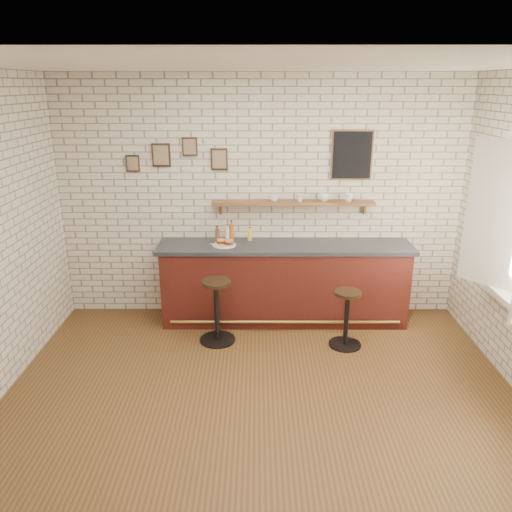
# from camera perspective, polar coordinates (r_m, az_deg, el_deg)

# --- Properties ---
(ground) EXTENTS (5.00, 5.00, 0.00)m
(ground) POSITION_cam_1_polar(r_m,az_deg,el_deg) (4.99, 0.61, -15.90)
(ground) COLOR brown
(ground) RESTS_ON ground
(bar_counter) EXTENTS (3.10, 0.65, 1.01)m
(bar_counter) POSITION_cam_1_polar(r_m,az_deg,el_deg) (6.26, 3.25, -3.07)
(bar_counter) COLOR #491713
(bar_counter) RESTS_ON ground
(sandwich_plate) EXTENTS (0.28, 0.28, 0.01)m
(sandwich_plate) POSITION_cam_1_polar(r_m,az_deg,el_deg) (6.05, -3.64, 1.27)
(sandwich_plate) COLOR white
(sandwich_plate) RESTS_ON bar_counter
(ciabatta_sandwich) EXTENTS (0.22, 0.15, 0.07)m
(ciabatta_sandwich) POSITION_cam_1_polar(r_m,az_deg,el_deg) (6.03, -3.56, 1.64)
(ciabatta_sandwich) COLOR tan
(ciabatta_sandwich) RESTS_ON sandwich_plate
(potato_chips) EXTENTS (0.27, 0.18, 0.00)m
(potato_chips) POSITION_cam_1_polar(r_m,az_deg,el_deg) (6.04, -3.86, 1.32)
(potato_chips) COLOR #EFBE54
(potato_chips) RESTS_ON sandwich_plate
(bitters_bottle_brown) EXTENTS (0.06, 0.06, 0.19)m
(bitters_bottle_brown) POSITION_cam_1_polar(r_m,az_deg,el_deg) (6.23, -4.43, 2.46)
(bitters_bottle_brown) COLOR brown
(bitters_bottle_brown) RESTS_ON bar_counter
(bitters_bottle_white) EXTENTS (0.05, 0.05, 0.21)m
(bitters_bottle_white) POSITION_cam_1_polar(r_m,az_deg,el_deg) (6.22, -3.28, 2.55)
(bitters_bottle_white) COLOR silver
(bitters_bottle_white) RESTS_ON bar_counter
(bitters_bottle_amber) EXTENTS (0.06, 0.06, 0.26)m
(bitters_bottle_amber) POSITION_cam_1_polar(r_m,az_deg,el_deg) (6.21, -2.84, 2.71)
(bitters_bottle_amber) COLOR #A04B19
(bitters_bottle_amber) RESTS_ON bar_counter
(condiment_bottle_yellow) EXTENTS (0.05, 0.05, 0.18)m
(condiment_bottle_yellow) POSITION_cam_1_polar(r_m,az_deg,el_deg) (6.21, -0.72, 2.44)
(condiment_bottle_yellow) COLOR yellow
(condiment_bottle_yellow) RESTS_ON bar_counter
(bar_stool_left) EXTENTS (0.42, 0.42, 0.76)m
(bar_stool_left) POSITION_cam_1_polar(r_m,az_deg,el_deg) (5.79, -4.50, -6.06)
(bar_stool_left) COLOR black
(bar_stool_left) RESTS_ON ground
(bar_stool_right) EXTENTS (0.37, 0.37, 0.67)m
(bar_stool_right) POSITION_cam_1_polar(r_m,az_deg,el_deg) (5.79, 10.30, -6.85)
(bar_stool_right) COLOR black
(bar_stool_right) RESTS_ON ground
(wall_shelf) EXTENTS (2.00, 0.18, 0.18)m
(wall_shelf) POSITION_cam_1_polar(r_m,az_deg,el_deg) (6.16, 4.27, 6.05)
(wall_shelf) COLOR brown
(wall_shelf) RESTS_ON ground
(shelf_cup_a) EXTENTS (0.15, 0.15, 0.09)m
(shelf_cup_a) POSITION_cam_1_polar(r_m,az_deg,el_deg) (6.13, 2.09, 6.66)
(shelf_cup_a) COLOR white
(shelf_cup_a) RESTS_ON wall_shelf
(shelf_cup_b) EXTENTS (0.12, 0.12, 0.09)m
(shelf_cup_b) POSITION_cam_1_polar(r_m,az_deg,el_deg) (6.15, 5.02, 6.65)
(shelf_cup_b) COLOR white
(shelf_cup_b) RESTS_ON wall_shelf
(shelf_cup_c) EXTENTS (0.13, 0.13, 0.10)m
(shelf_cup_c) POSITION_cam_1_polar(r_m,az_deg,el_deg) (6.18, 7.75, 6.66)
(shelf_cup_c) COLOR white
(shelf_cup_c) RESTS_ON wall_shelf
(shelf_cup_d) EXTENTS (0.10, 0.10, 0.09)m
(shelf_cup_d) POSITION_cam_1_polar(r_m,az_deg,el_deg) (6.23, 10.57, 6.58)
(shelf_cup_d) COLOR white
(shelf_cup_d) RESTS_ON wall_shelf
(back_wall_decor) EXTENTS (2.96, 0.02, 0.56)m
(back_wall_decor) POSITION_cam_1_polar(r_m,az_deg,el_deg) (6.13, 2.69, 11.41)
(back_wall_decor) COLOR black
(back_wall_decor) RESTS_ON ground
(window_sill) EXTENTS (0.20, 1.35, 0.06)m
(window_sill) POSITION_cam_1_polar(r_m,az_deg,el_deg) (5.39, 27.15, -4.47)
(window_sill) COLOR white
(window_sill) RESTS_ON ground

